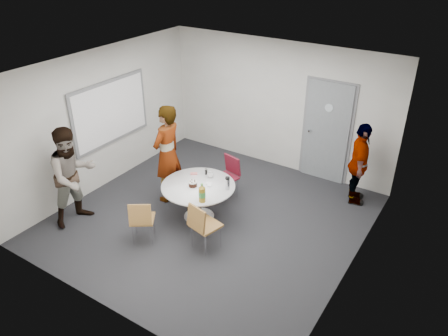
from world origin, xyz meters
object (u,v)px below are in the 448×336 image
Objects in this scene: table at (199,190)px; person_right at (359,164)px; whiteboard at (111,112)px; chair_near_left at (141,218)px; door at (327,132)px; chair_far at (229,173)px; person_left at (73,176)px; chair_near_right at (202,223)px; person_main at (167,154)px.

table is 0.81× the size of person_right.
chair_near_left is at bearing -35.47° from whiteboard.
chair_far is (-1.25, -1.66, -0.52)m from door.
chair_near_left is at bearing -114.58° from door.
person_right is at bearing -40.57° from person_left.
table is 2.15m from person_left.
chair_near_left is 4.00m from person_right.
chair_near_right is (-0.73, -3.27, -0.51)m from door.
chair_far is at bearing 15.08° from whiteboard.
door is 3.39m from chair_near_right.
chair_near_right is at bearing 55.86° from person_main.
chair_near_left is 1.45m from person_left.
chair_near_right is at bearing -12.65° from chair_near_left.
whiteboard is 1.48× the size of table.
whiteboard reaches higher than chair_near_left.
table is at bearing -46.66° from person_left.
person_main reaches higher than chair_far.
door is at bearing 136.34° from person_main.
chair_near_right is at bearing 121.36° from chair_far.
person_left is (-2.32, -0.49, 0.37)m from chair_near_right.
table is 1.51× the size of chair_near_right.
whiteboard is 2.53m from chair_near_left.
table is at bearing -7.37° from whiteboard.
door reaches higher than person_right.
whiteboard reaches higher than person_main.
door is 4.25m from whiteboard.
door is at bearing 90.90° from chair_near_right.
chair_near_right is at bearing -51.92° from table.
person_left is at bearing 150.68° from chair_near_left.
person_left is 1.12× the size of person_right.
door is at bearing -113.56° from chair_far.
person_right is at bearing 16.80° from chair_near_left.
person_main is at bearing 101.91° from person_right.
person_main is at bearing -1.59° from whiteboard.
table is 0.68× the size of person_main.
chair_near_right is at bearing 131.16° from person_right.
door reaches higher than table.
chair_far is 0.47× the size of person_left.
chair_near_left is at bearing -110.26° from table.
door reaches higher than chair_near_left.
door reaches higher than chair_near_right.
chair_near_right reaches higher than chair_near_left.
chair_far is at bearing -127.02° from door.
chair_near_left is 0.93× the size of chair_near_right.
person_right is (2.12, 2.05, 0.21)m from table.
chair_near_right is 1.02× the size of chair_far.
chair_far is at bearing -30.79° from person_left.
door is 4.03m from chair_near_left.
whiteboard is 1.07× the size of person_left.
chair_near_left is 0.50× the size of person_right.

